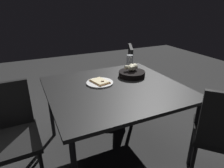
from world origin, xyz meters
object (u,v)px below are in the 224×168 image
dining_table (115,92)px  chair_spare (7,130)px  pizza_plate (100,82)px  bread_basket (132,73)px  chair_far (121,73)px  beer_glass (130,62)px

dining_table → chair_spare: (-0.05, -0.93, -0.17)m
pizza_plate → bread_basket: bread_basket is taller
chair_far → chair_spare: (0.75, -1.41, -0.02)m
pizza_plate → chair_spare: bearing=-83.9°
dining_table → chair_spare: 0.95m
bread_basket → chair_far: 0.69m
pizza_plate → chair_far: (-0.66, 0.58, -0.21)m
dining_table → pizza_plate: bearing=-144.8°
beer_glass → chair_far: chair_far is taller
dining_table → chair_spare: bearing=-93.0°
beer_glass → chair_spare: beer_glass is taller
chair_far → beer_glass: bearing=-12.5°
beer_glass → chair_spare: (0.40, -1.34, -0.28)m
chair_spare → pizza_plate: bearing=96.1°
pizza_plate → bread_basket: 0.38m
beer_glass → chair_far: 0.44m
bread_basket → chair_spare: size_ratio=0.32×
pizza_plate → bread_basket: (-0.04, 0.38, 0.02)m
pizza_plate → chair_far: size_ratio=0.29×
chair_far → chair_spare: bearing=-62.2°
bread_basket → beer_glass: beer_glass is taller
dining_table → chair_spare: chair_spare is taller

